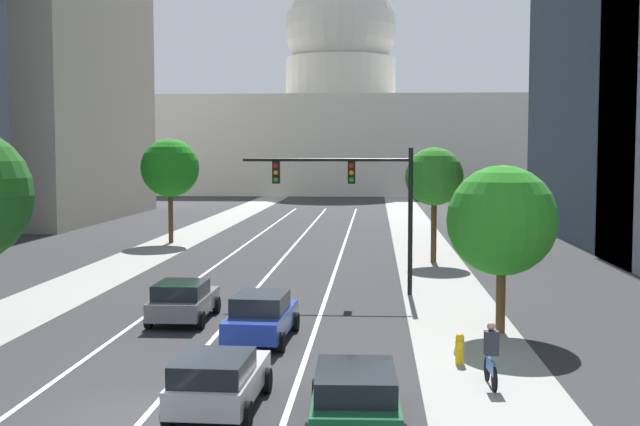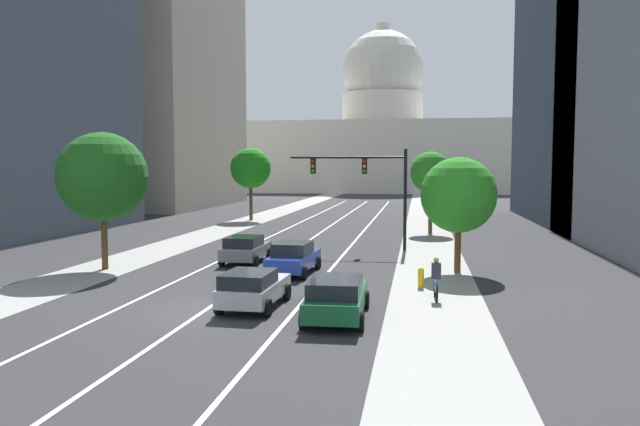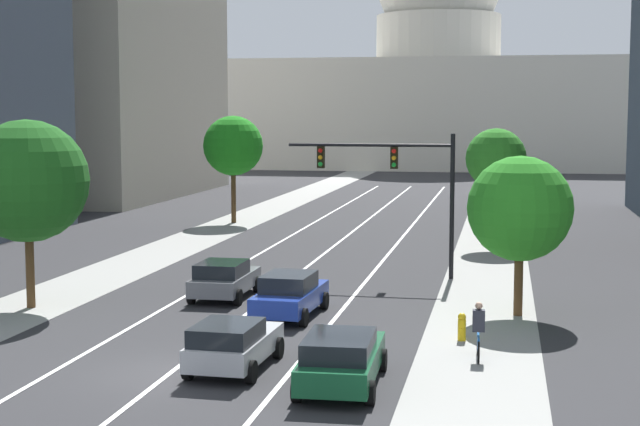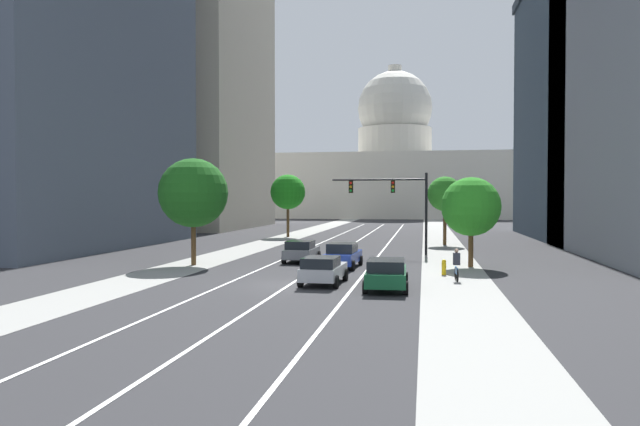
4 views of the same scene
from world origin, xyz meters
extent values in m
plane|color=#2B2B2D|center=(0.00, 40.00, 0.00)|extent=(400.00, 400.00, 0.00)
cube|color=gray|center=(-8.43, 35.00, 0.01)|extent=(3.73, 130.00, 0.01)
cube|color=gray|center=(8.43, 35.00, 0.01)|extent=(3.73, 130.00, 0.01)
cube|color=white|center=(-3.28, 25.00, 0.01)|extent=(0.16, 90.00, 0.01)
cube|color=white|center=(0.00, 25.00, 0.01)|extent=(0.16, 90.00, 0.01)
cube|color=white|center=(3.28, 25.00, 0.01)|extent=(0.16, 90.00, 0.01)
cube|color=beige|center=(0.00, 106.49, 7.09)|extent=(53.79, 24.88, 14.17)
cylinder|color=beige|center=(0.00, 106.49, 17.22)|extent=(16.62, 16.62, 6.10)
cube|color=#14512D|center=(4.93, -0.42, 0.65)|extent=(2.02, 4.83, 0.65)
cube|color=black|center=(4.94, -0.99, 1.23)|extent=(1.79, 2.56, 0.53)
cylinder|color=black|center=(3.94, 1.18, 0.32)|extent=(0.24, 0.65, 0.64)
cylinder|color=black|center=(5.81, 1.24, 0.32)|extent=(0.24, 0.65, 0.64)
cylinder|color=black|center=(4.04, -2.07, 0.32)|extent=(0.24, 0.65, 0.64)
cylinder|color=black|center=(5.91, -2.01, 0.32)|extent=(0.24, 0.65, 0.64)
cube|color=#B2B5BA|center=(1.64, 0.72, 0.64)|extent=(1.92, 4.12, 0.63)
cube|color=black|center=(1.62, -0.01, 1.21)|extent=(1.72, 2.25, 0.51)
cylinder|color=black|center=(0.80, 2.13, 0.32)|extent=(0.24, 0.65, 0.64)
cylinder|color=black|center=(2.58, 2.07, 0.32)|extent=(0.24, 0.65, 0.64)
cylinder|color=black|center=(0.70, -0.63, 0.32)|extent=(0.24, 0.65, 0.64)
cylinder|color=black|center=(2.49, -0.69, 0.32)|extent=(0.24, 0.65, 0.64)
cube|color=slate|center=(-1.64, 10.85, 0.64)|extent=(1.85, 4.19, 0.64)
cube|color=black|center=(-1.64, 10.39, 1.23)|extent=(1.70, 2.21, 0.54)
cylinder|color=black|center=(-2.56, 12.27, 0.32)|extent=(0.22, 0.64, 0.64)
cylinder|color=black|center=(-0.72, 12.27, 0.32)|extent=(0.22, 0.64, 0.64)
cylinder|color=black|center=(-2.57, 9.43, 0.32)|extent=(0.22, 0.64, 0.64)
cylinder|color=black|center=(-0.72, 9.43, 0.32)|extent=(0.22, 0.64, 0.64)
cube|color=#1E389E|center=(1.64, 7.92, 0.66)|extent=(2.01, 4.58, 0.67)
cube|color=black|center=(1.63, 7.72, 1.29)|extent=(1.75, 2.28, 0.59)
cylinder|color=black|center=(0.83, 9.50, 0.32)|extent=(0.25, 0.65, 0.64)
cylinder|color=black|center=(2.61, 9.41, 0.32)|extent=(0.25, 0.65, 0.64)
cylinder|color=black|center=(0.67, 6.44, 0.32)|extent=(0.25, 0.65, 0.64)
cylinder|color=black|center=(2.46, 6.35, 0.32)|extent=(0.25, 0.65, 0.64)
cylinder|color=black|center=(6.87, 16.90, 3.18)|extent=(0.20, 0.20, 6.37)
cylinder|color=black|center=(3.23, 16.90, 5.85)|extent=(7.28, 0.14, 0.14)
cube|color=black|center=(4.32, 16.90, 5.30)|extent=(0.32, 0.28, 0.96)
sphere|color=red|center=(4.32, 16.75, 5.60)|extent=(0.20, 0.20, 0.20)
sphere|color=orange|center=(4.32, 16.75, 5.30)|extent=(0.20, 0.20, 0.20)
sphere|color=green|center=(4.32, 16.75, 5.00)|extent=(0.20, 0.20, 0.20)
cube|color=black|center=(1.04, 16.90, 5.30)|extent=(0.32, 0.28, 0.96)
sphere|color=red|center=(1.04, 16.75, 5.60)|extent=(0.20, 0.20, 0.20)
sphere|color=orange|center=(1.04, 16.75, 5.30)|extent=(0.20, 0.20, 0.20)
sphere|color=green|center=(1.04, 16.75, 5.00)|extent=(0.20, 0.20, 0.20)
cylinder|color=yellow|center=(7.84, 5.31, 0.35)|extent=(0.26, 0.26, 0.70)
sphere|color=yellow|center=(7.84, 5.31, 0.78)|extent=(0.26, 0.26, 0.26)
cylinder|color=yellow|center=(7.84, 5.15, 0.39)|extent=(0.10, 0.12, 0.10)
cylinder|color=black|center=(8.45, 2.54, 0.33)|extent=(0.08, 0.66, 0.66)
cylinder|color=black|center=(8.40, 3.58, 0.33)|extent=(0.08, 0.66, 0.66)
cube|color=#1959B2|center=(8.42, 3.06, 0.55)|extent=(0.11, 1.00, 0.36)
cube|color=#262833|center=(8.42, 3.01, 1.18)|extent=(0.37, 0.30, 0.64)
sphere|color=tan|center=(8.42, 3.08, 1.61)|extent=(0.22, 0.22, 0.22)
cylinder|color=#51381E|center=(-8.22, 7.59, 1.58)|extent=(0.32, 0.32, 3.17)
sphere|color=#1C5A1A|center=(-8.22, 7.59, 4.76)|extent=(4.55, 4.55, 4.55)
cylinder|color=#51381E|center=(8.62, 27.43, 1.84)|extent=(0.32, 0.32, 3.68)
sphere|color=#2E8625|center=(8.62, 27.43, 4.82)|extent=(3.25, 3.25, 3.25)
cylinder|color=#51381E|center=(-8.52, 36.09, 1.87)|extent=(0.32, 0.32, 3.74)
sphere|color=#20881C|center=(-8.52, 36.09, 5.12)|extent=(3.95, 3.95, 3.95)
cylinder|color=#51381E|center=(9.65, 9.59, 1.28)|extent=(0.32, 0.32, 2.56)
sphere|color=#2A8A22|center=(9.65, 9.59, 3.88)|extent=(3.76, 3.76, 3.76)
camera|label=1|loc=(5.35, -18.45, 6.21)|focal=45.94mm
camera|label=2|loc=(7.71, -21.04, 5.30)|focal=33.93mm
camera|label=3|loc=(9.08, -25.16, 7.25)|focal=54.04mm
camera|label=4|loc=(6.72, -29.05, 4.41)|focal=33.11mm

